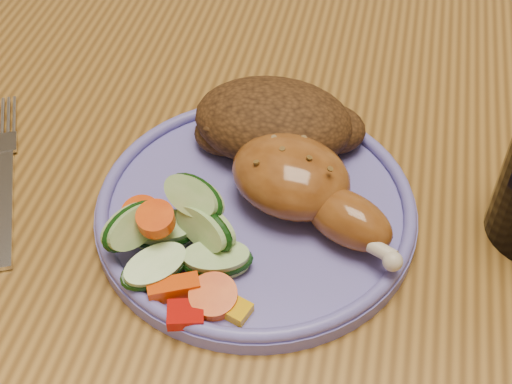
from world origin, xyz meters
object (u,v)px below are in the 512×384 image
at_px(chair_far, 379,0).
at_px(plate, 256,211).
at_px(dining_table, 340,185).
at_px(fork, 4,180).

xyz_separation_m(chair_far, plate, (-0.06, -0.75, 0.26)).
distance_m(dining_table, fork, 0.31).
bearing_deg(dining_table, fork, -152.48).
xyz_separation_m(chair_far, fork, (-0.26, -0.76, 0.26)).
bearing_deg(plate, fork, -177.78).
relative_size(dining_table, plate, 5.76).
distance_m(chair_far, plate, 0.80).
bearing_deg(chair_far, dining_table, -90.00).
relative_size(dining_table, chair_far, 1.54).
relative_size(dining_table, fork, 8.62).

